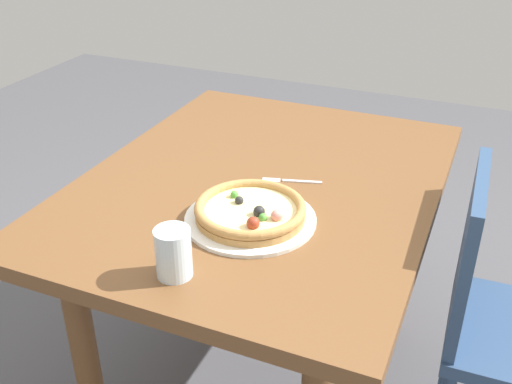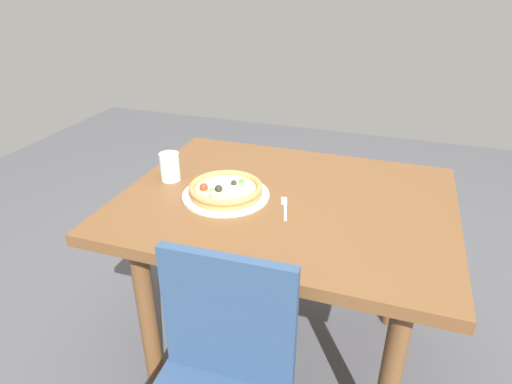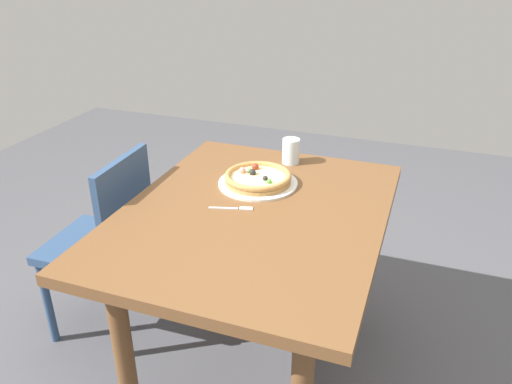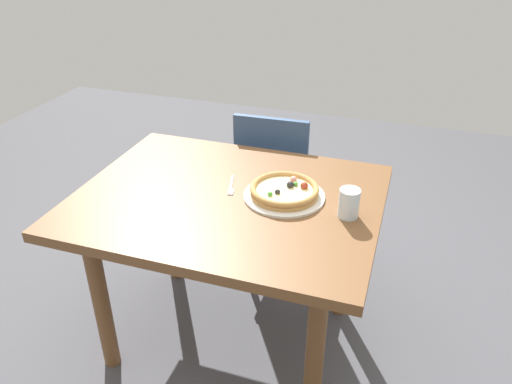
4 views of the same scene
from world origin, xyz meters
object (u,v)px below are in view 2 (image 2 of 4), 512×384
plate (226,195)px  fork (285,207)px  pizza (225,189)px  dining_table (285,222)px  drinking_glass (169,167)px

plate → fork: bearing=-2.4°
fork → plate: bearing=71.7°
plate → pizza: bearing=-129.9°
pizza → dining_table: bearing=16.1°
dining_table → pizza: bearing=-163.9°
fork → drinking_glass: (-0.50, 0.07, 0.05)m
plate → fork: size_ratio=2.00×
fork → pizza: bearing=72.0°
pizza → drinking_glass: (-0.26, 0.06, 0.03)m
dining_table → pizza: (-0.22, -0.06, 0.14)m
plate → fork: plate is taller
fork → drinking_glass: bearing=66.5°
dining_table → pizza: 0.27m
fork → drinking_glass: 0.51m
plate → pizza: (-0.00, -0.00, 0.03)m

